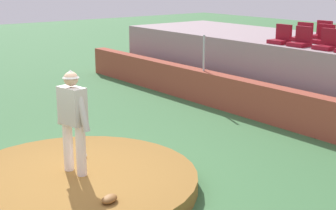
% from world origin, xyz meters
% --- Properties ---
extents(ground_plane, '(60.00, 60.00, 0.00)m').
position_xyz_m(ground_plane, '(0.00, 0.00, 0.00)').
color(ground_plane, '#3D703F').
extents(pitchers_mound, '(4.17, 4.17, 0.27)m').
position_xyz_m(pitchers_mound, '(0.00, 0.00, 0.13)').
color(pitchers_mound, olive).
rests_on(pitchers_mound, ground_plane).
extents(pitcher, '(0.83, 0.34, 1.79)m').
position_xyz_m(pitcher, '(-0.09, 0.06, 1.30)').
color(pitcher, silver).
rests_on(pitcher, pitchers_mound).
extents(baseball, '(0.07, 0.07, 0.07)m').
position_xyz_m(baseball, '(-0.63, 0.54, 0.31)').
color(baseball, white).
rests_on(baseball, pitchers_mound).
extents(fielding_glove, '(0.31, 0.36, 0.11)m').
position_xyz_m(fielding_glove, '(1.24, -0.08, 0.32)').
color(fielding_glove, brown).
rests_on(fielding_glove, pitchers_mound).
extents(brick_barrier, '(17.88, 0.40, 0.92)m').
position_xyz_m(brick_barrier, '(0.00, 5.70, 0.46)').
color(brick_barrier, '#9D4533').
rests_on(brick_barrier, ground_plane).
extents(fence_post_left, '(0.06, 0.06, 1.02)m').
position_xyz_m(fence_post_left, '(-3.11, 5.70, 1.43)').
color(fence_post_left, silver).
rests_on(fence_post_left, brick_barrier).
extents(stadium_chair_0, '(0.48, 0.44, 0.50)m').
position_xyz_m(stadium_chair_0, '(-1.39, 6.90, 1.94)').
color(stadium_chair_0, maroon).
rests_on(stadium_chair_0, bleacher_platform).
extents(stadium_chair_1, '(0.48, 0.44, 0.50)m').
position_xyz_m(stadium_chair_1, '(-0.72, 6.87, 1.94)').
color(stadium_chair_1, maroon).
rests_on(stadium_chair_1, bleacher_platform).
extents(stadium_chair_2, '(0.48, 0.44, 0.50)m').
position_xyz_m(stadium_chair_2, '(0.02, 6.91, 1.94)').
color(stadium_chair_2, maroon).
rests_on(stadium_chair_2, bleacher_platform).
extents(stadium_chair_5, '(0.48, 0.44, 0.50)m').
position_xyz_m(stadium_chair_5, '(-1.39, 7.81, 1.94)').
color(stadium_chair_5, maroon).
rests_on(stadium_chair_5, bleacher_platform).
extents(stadium_chair_6, '(0.48, 0.44, 0.50)m').
position_xyz_m(stadium_chair_6, '(-0.70, 7.80, 1.94)').
color(stadium_chair_6, maroon).
rests_on(stadium_chair_6, bleacher_platform).
extents(stadium_chair_10, '(0.48, 0.44, 0.50)m').
position_xyz_m(stadium_chair_10, '(-1.39, 8.71, 1.94)').
color(stadium_chair_10, maroon).
rests_on(stadium_chair_10, bleacher_platform).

